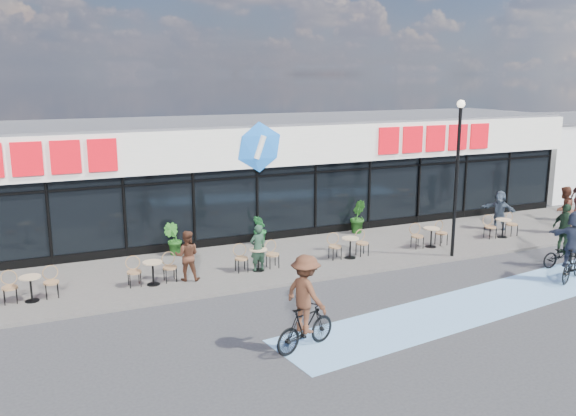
{
  "coord_description": "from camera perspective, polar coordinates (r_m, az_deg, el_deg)",
  "views": [
    {
      "loc": [
        -8.15,
        -14.46,
        6.45
      ],
      "look_at": [
        -0.24,
        3.5,
        2.14
      ],
      "focal_mm": 38.0,
      "sensor_mm": 36.0,
      "label": 1
    }
  ],
  "objects": [
    {
      "name": "ground",
      "position": [
        17.81,
        5.32,
        -8.89
      ],
      "size": [
        120.0,
        120.0,
        0.0
      ],
      "primitive_type": "plane",
      "color": "#28282B",
      "rests_on": "ground"
    },
    {
      "name": "sidewalk",
      "position": [
        21.61,
        -0.49,
        -4.83
      ],
      "size": [
        44.0,
        5.0,
        0.1
      ],
      "primitive_type": "cube",
      "color": "#514D48",
      "rests_on": "ground"
    },
    {
      "name": "bike_lane",
      "position": [
        18.9,
        18.37,
        -8.2
      ],
      "size": [
        14.17,
        4.13,
        0.01
      ],
      "primitive_type": "cube",
      "rotation": [
        0.0,
        0.0,
        0.14
      ],
      "color": "#6897C4",
      "rests_on": "ground"
    },
    {
      "name": "building",
      "position": [
        26.04,
        -5.24,
        3.26
      ],
      "size": [
        30.6,
        6.57,
        4.75
      ],
      "color": "black",
      "rests_on": "ground"
    },
    {
      "name": "neighbour_building",
      "position": [
        38.58,
        24.52,
        4.75
      ],
      "size": [
        9.2,
        7.2,
        4.11
      ],
      "color": "silver",
      "rests_on": "ground"
    },
    {
      "name": "lamp_post",
      "position": [
        21.93,
        15.56,
        3.81
      ],
      "size": [
        0.28,
        0.28,
        5.51
      ],
      "color": "black",
      "rests_on": "sidewalk"
    },
    {
      "name": "bistro_set_1",
      "position": [
        19.04,
        -22.93,
        -6.65
      ],
      "size": [
        1.54,
        0.62,
        0.9
      ],
      "color": "tan",
      "rests_on": "sidewalk"
    },
    {
      "name": "bistro_set_2",
      "position": [
        19.34,
        -12.59,
        -5.65
      ],
      "size": [
        1.54,
        0.62,
        0.9
      ],
      "color": "tan",
      "rests_on": "sidewalk"
    },
    {
      "name": "bistro_set_3",
      "position": [
        20.24,
        -2.89,
        -4.54
      ],
      "size": [
        1.54,
        0.62,
        0.9
      ],
      "color": "tan",
      "rests_on": "sidewalk"
    },
    {
      "name": "bistro_set_4",
      "position": [
        21.67,
        5.72,
        -3.45
      ],
      "size": [
        1.54,
        0.62,
        0.9
      ],
      "color": "tan",
      "rests_on": "sidewalk"
    },
    {
      "name": "bistro_set_5",
      "position": [
        23.52,
        13.12,
        -2.44
      ],
      "size": [
        1.54,
        0.62,
        0.9
      ],
      "color": "tan",
      "rests_on": "sidewalk"
    },
    {
      "name": "bistro_set_6",
      "position": [
        25.71,
        19.33,
        -1.57
      ],
      "size": [
        1.54,
        0.62,
        0.9
      ],
      "color": "tan",
      "rests_on": "sidewalk"
    },
    {
      "name": "potted_plant_left",
      "position": [
        22.25,
        -10.71,
        -2.88
      ],
      "size": [
        0.8,
        0.77,
        1.14
      ],
      "primitive_type": "imported",
      "rotation": [
        0.0,
        0.0,
        2.56
      ],
      "color": "#1B4D16",
      "rests_on": "sidewalk"
    },
    {
      "name": "potted_plant_mid",
      "position": [
        23.29,
        -2.61,
        -2.01
      ],
      "size": [
        0.58,
        0.68,
        1.12
      ],
      "primitive_type": "imported",
      "rotation": [
        0.0,
        0.0,
        4.57
      ],
      "color": "#1A5B28",
      "rests_on": "sidewalk"
    },
    {
      "name": "potted_plant_right",
      "position": [
        25.05,
        6.49,
        -0.82
      ],
      "size": [
        0.85,
        0.91,
        1.32
      ],
      "primitive_type": "imported",
      "rotation": [
        0.0,
        0.0,
        1.1
      ],
      "color": "#1A4714",
      "rests_on": "sidewalk"
    },
    {
      "name": "patron_left",
      "position": [
        20.06,
        -2.85,
        -3.74
      ],
      "size": [
        0.63,
        0.47,
        1.56
      ],
      "primitive_type": "imported",
      "rotation": [
        0.0,
        0.0,
        3.33
      ],
      "color": "#1C3224",
      "rests_on": "sidewalk"
    },
    {
      "name": "patron_right",
      "position": [
        19.37,
        -9.43,
        -4.42
      ],
      "size": [
        0.94,
        0.83,
        1.6
      ],
      "primitive_type": "imported",
      "rotation": [
        0.0,
        0.0,
        2.8
      ],
      "color": "#422417",
      "rests_on": "sidewalk"
    },
    {
      "name": "pedestrian_a",
      "position": [
        26.93,
        19.18,
        -0.17
      ],
      "size": [
        0.98,
        1.58,
        1.63
      ],
      "primitive_type": "imported",
      "rotation": [
        0.0,
        0.0,
        -1.21
      ],
      "color": "#2F3B4A",
      "rests_on": "sidewalk"
    },
    {
      "name": "pedestrian_c",
      "position": [
        27.23,
        24.4,
        -0.14
      ],
      "size": [
        1.1,
        0.95,
        1.92
      ],
      "primitive_type": "imported",
      "rotation": [
        0.0,
        0.0,
        3.42
      ],
      "color": "#4C271B",
      "rests_on": "sidewalk"
    },
    {
      "name": "cyclist_a",
      "position": [
        21.31,
        25.2,
        -3.45
      ],
      "size": [
        1.88,
        1.79,
        2.3
      ],
      "color": "black",
      "rests_on": "ground"
    },
    {
      "name": "cyclist_b",
      "position": [
        22.78,
        24.4,
        -2.97
      ],
      "size": [
        1.71,
        1.03,
        2.19
      ],
      "color": "black",
      "rests_on": "ground"
    },
    {
      "name": "cyclist_c",
      "position": [
        14.59,
        1.66,
        -9.23
      ],
      "size": [
        1.88,
        1.39,
        2.35
      ],
      "color": "black",
      "rests_on": "ground"
    }
  ]
}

